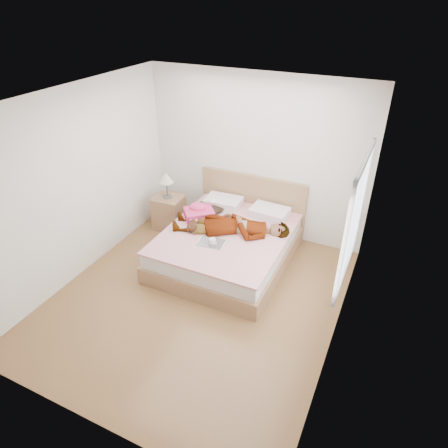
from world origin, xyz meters
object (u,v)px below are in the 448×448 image
bed (229,242)px  nightstand (169,210)px  phone (213,201)px  magazine (211,243)px  towel (199,212)px  plush_toy (193,226)px  coffee_mug (213,242)px  woman (232,223)px

bed → nightstand: (-1.31, 0.37, 0.06)m
phone → nightstand: size_ratio=0.09×
magazine → phone: bearing=114.4°
towel → magazine: (0.50, -0.57, -0.08)m
plush_toy → bed: bearing=29.6°
phone → plush_toy: size_ratio=0.33×
phone → nightstand: bearing=164.7°
phone → towel: 0.32m
coffee_mug → nightstand: size_ratio=0.14×
bed → woman: bearing=-2.7°
plush_toy → towel: bearing=105.3°
towel → plush_toy: (0.10, -0.38, -0.02)m
woman → towel: 0.62m
towel → magazine: 0.76m
woman → magazine: 0.48m
towel → bed: bearing=-11.2°
phone → nightstand: (-0.85, -0.02, -0.35)m
towel → coffee_mug: bearing=-47.7°
coffee_mug → towel: bearing=132.3°
nightstand → coffee_mug: bearing=-33.9°
plush_toy → woman: bearing=27.5°
woman → bed: bearing=-109.7°
magazine → plush_toy: (-0.39, 0.19, 0.07)m
woman → plush_toy: size_ratio=6.07×
towel → nightstand: (-0.73, 0.26, -0.26)m
woman → magazine: woman is taller
woman → coffee_mug: size_ratio=12.48×
bed → towel: (-0.57, 0.11, 0.33)m
woman → nightstand: nightstand is taller
bed → plush_toy: (-0.47, -0.27, 0.31)m
bed → towel: bearing=168.8°
towel → coffee_mug: (0.54, -0.59, -0.04)m
magazine → towel: bearing=131.4°
bed → nightstand: bearing=164.0°
bed → magazine: bearing=-99.3°
woman → magazine: bearing=-31.1°
phone → coffee_mug: (0.43, -0.88, -0.13)m
phone → towel: bearing=-128.6°
woman → towel: bearing=-117.6°
coffee_mug → nightstand: 1.55m
plush_toy → nightstand: bearing=142.6°
phone → bed: bearing=-57.8°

